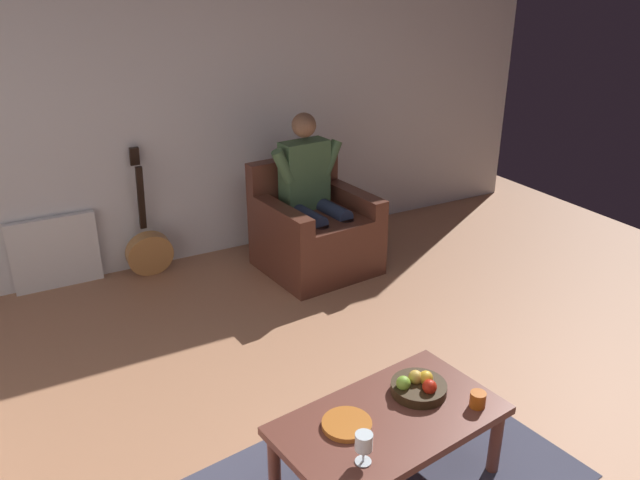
{
  "coord_description": "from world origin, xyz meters",
  "views": [
    {
      "loc": [
        1.57,
        1.72,
        2.28
      ],
      "look_at": [
        -0.14,
        -1.41,
        0.73
      ],
      "focal_mm": 35.33,
      "sensor_mm": 36.0,
      "label": 1
    }
  ],
  "objects": [
    {
      "name": "wall_back",
      "position": [
        0.0,
        -3.13,
        1.27
      ],
      "size": [
        6.52,
        0.06,
        2.53
      ],
      "primitive_type": "cube",
      "color": "silver",
      "rests_on": "ground"
    },
    {
      "name": "armchair",
      "position": [
        -0.64,
        -2.41,
        0.31
      ],
      "size": [
        0.89,
        0.88,
        0.87
      ],
      "rotation": [
        0.0,
        0.0,
        0.1
      ],
      "color": "#562C20",
      "rests_on": "ground"
    },
    {
      "name": "person_seated",
      "position": [
        -0.63,
        -2.43,
        0.67
      ],
      "size": [
        0.65,
        0.6,
        1.26
      ],
      "rotation": [
        0.0,
        0.0,
        0.1
      ],
      "color": "#476842",
      "rests_on": "ground"
    },
    {
      "name": "coffee_table",
      "position": [
        0.18,
        -0.15,
        0.34
      ],
      "size": [
        1.12,
        0.72,
        0.39
      ],
      "rotation": [
        0.0,
        0.0,
        0.13
      ],
      "color": "brown",
      "rests_on": "ground"
    },
    {
      "name": "guitar",
      "position": [
        0.58,
        -2.92,
        0.22
      ],
      "size": [
        0.37,
        0.23,
        1.03
      ],
      "color": "#B87F45",
      "rests_on": "ground"
    },
    {
      "name": "radiator",
      "position": [
        1.25,
        -3.06,
        0.28
      ],
      "size": [
        0.64,
        0.06,
        0.57
      ],
      "primitive_type": "cube",
      "color": "white",
      "rests_on": "ground"
    },
    {
      "name": "wine_glass_near",
      "position": [
        0.44,
        0.03,
        0.49
      ],
      "size": [
        0.08,
        0.08,
        0.15
      ],
      "color": "silver",
      "rests_on": "coffee_table"
    },
    {
      "name": "fruit_bowl",
      "position": [
        -0.04,
        -0.23,
        0.43
      ],
      "size": [
        0.27,
        0.27,
        0.11
      ],
      "color": "#302211",
      "rests_on": "coffee_table"
    },
    {
      "name": "decorative_dish",
      "position": [
        0.39,
        -0.19,
        0.4
      ],
      "size": [
        0.23,
        0.23,
        0.02
      ],
      "primitive_type": "cylinder",
      "color": "#BC6625",
      "rests_on": "coffee_table"
    },
    {
      "name": "candle_jar",
      "position": [
        -0.22,
        -0.02,
        0.43
      ],
      "size": [
        0.07,
        0.07,
        0.08
      ],
      "primitive_type": "cylinder",
      "color": "#B04E12",
      "rests_on": "coffee_table"
    }
  ]
}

